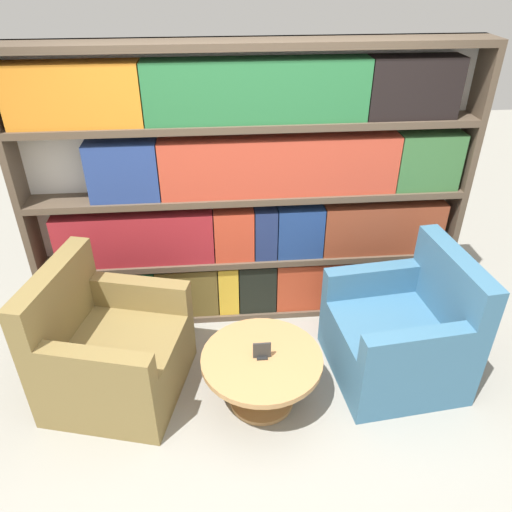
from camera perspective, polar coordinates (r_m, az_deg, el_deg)
name	(u,v)px	position (r m, az deg, el deg)	size (l,w,h in m)	color
ground_plane	(265,440)	(3.41, 1.07, -20.31)	(14.00, 14.00, 0.00)	gray
bookshelf	(253,198)	(3.81, -0.33, 6.69)	(3.32, 0.30, 2.18)	silver
armchair_left	(111,352)	(3.61, -16.28, -10.54)	(1.04, 1.05, 0.96)	olive
armchair_right	(401,336)	(3.74, 16.24, -8.73)	(0.93, 0.95, 0.96)	#386684
coffee_table	(262,370)	(3.40, 0.66, -12.89)	(0.80, 0.80, 0.41)	#AD7F4C
table_sign	(262,352)	(3.29, 0.68, -10.87)	(0.12, 0.06, 0.12)	black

